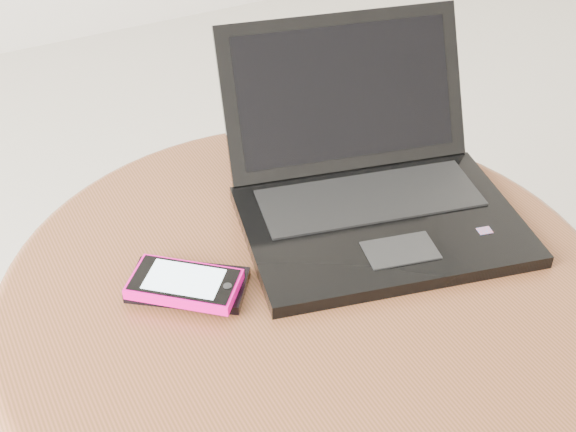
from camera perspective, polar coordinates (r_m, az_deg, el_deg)
table at (r=0.95m, az=1.31°, el=-10.07°), size 0.69×0.69×0.55m
laptop at (r=0.96m, az=6.04°, el=2.27°), size 0.39×0.39×0.19m
phone_black at (r=0.86m, az=-7.33°, el=-5.00°), size 0.14×0.13×0.01m
phone_pink at (r=0.85m, az=-7.57°, el=-4.92°), size 0.13×0.12×0.01m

